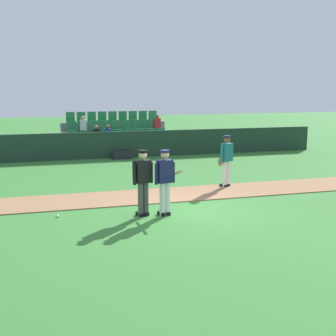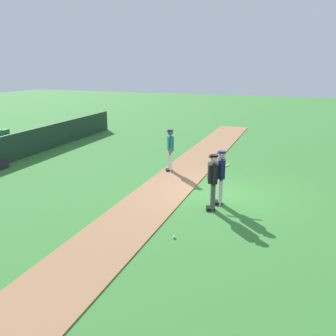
{
  "view_description": "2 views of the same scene",
  "coord_description": "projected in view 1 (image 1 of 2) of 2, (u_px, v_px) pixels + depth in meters",
  "views": [
    {
      "loc": [
        -3.84,
        -11.51,
        3.42
      ],
      "look_at": [
        -0.1,
        1.59,
        0.94
      ],
      "focal_mm": 48.83,
      "sensor_mm": 36.0,
      "label": 1
    },
    {
      "loc": [
        -11.56,
        -2.39,
        4.39
      ],
      "look_at": [
        -0.4,
        1.68,
        0.94
      ],
      "focal_mm": 38.98,
      "sensor_mm": 36.0,
      "label": 2
    }
  ],
  "objects": [
    {
      "name": "umpire_home_plate",
      "position": [
        143.0,
        179.0,
        11.94
      ],
      "size": [
        0.57,
        0.39,
        1.76
      ],
      "color": "#4C4C4C",
      "rests_on": "ground"
    },
    {
      "name": "stadium_bleachers",
      "position": [
        116.0,
        140.0,
        23.56
      ],
      "size": [
        5.55,
        2.95,
        2.05
      ],
      "color": "slate",
      "rests_on": "ground"
    },
    {
      "name": "ground_plane",
      "position": [
        187.0,
        211.0,
        12.53
      ],
      "size": [
        80.0,
        80.0,
        0.0
      ],
      "primitive_type": "plane",
      "color": "#387A33"
    },
    {
      "name": "equipment_bag",
      "position": [
        122.0,
        155.0,
        21.41
      ],
      "size": [
        0.9,
        0.36,
        0.36
      ],
      "primitive_type": "cube",
      "color": "#232328",
      "rests_on": "ground"
    },
    {
      "name": "batter_navy_jersey",
      "position": [
        165.0,
        180.0,
        11.97
      ],
      "size": [
        0.73,
        0.72,
        1.76
      ],
      "color": "white",
      "rests_on": "ground"
    },
    {
      "name": "infield_dirt_path",
      "position": [
        168.0,
        195.0,
        14.36
      ],
      "size": [
        28.0,
        1.9,
        0.03
      ],
      "primitive_type": "cube",
      "color": "#9E704C",
      "rests_on": "ground"
    },
    {
      "name": "baseball",
      "position": [
        58.0,
        216.0,
        11.97
      ],
      "size": [
        0.07,
        0.07,
        0.07
      ],
      "primitive_type": "sphere",
      "color": "white",
      "rests_on": "ground"
    },
    {
      "name": "dugout_fence",
      "position": [
        122.0,
        144.0,
        21.79
      ],
      "size": [
        20.0,
        0.16,
        1.25
      ],
      "primitive_type": "cube",
      "color": "#1E3828",
      "rests_on": "ground"
    },
    {
      "name": "runner_teal_jersey",
      "position": [
        226.0,
        159.0,
        15.34
      ],
      "size": [
        0.65,
        0.42,
        1.76
      ],
      "color": "white",
      "rests_on": "ground"
    }
  ]
}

